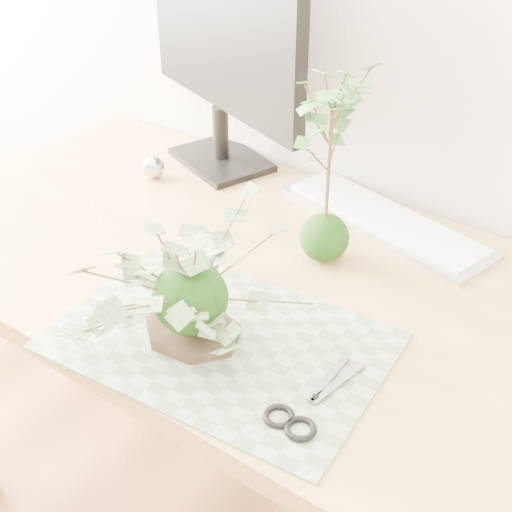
% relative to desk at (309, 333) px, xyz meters
% --- Properties ---
extents(desk, '(1.60, 0.70, 0.74)m').
position_rel_desk_xyz_m(desk, '(0.00, 0.00, 0.00)').
color(desk, tan).
rests_on(desk, ground_plane).
extents(cutting_mat, '(0.51, 0.37, 0.00)m').
position_rel_desk_xyz_m(cutting_mat, '(-0.04, -0.19, 0.09)').
color(cutting_mat, '#546B4E').
rests_on(cutting_mat, desk).
extents(stone_dish, '(0.17, 0.17, 0.01)m').
position_rel_desk_xyz_m(stone_dish, '(-0.08, -0.20, 0.10)').
color(stone_dish, black).
rests_on(stone_dish, cutting_mat).
extents(ivy_kokedama, '(0.36, 0.36, 0.22)m').
position_rel_desk_xyz_m(ivy_kokedama, '(-0.08, -0.20, 0.22)').
color(ivy_kokedama, black).
rests_on(ivy_kokedama, stone_dish).
extents(maple_kokedama, '(0.25, 0.25, 0.36)m').
position_rel_desk_xyz_m(maple_kokedama, '(-0.04, 0.10, 0.34)').
color(maple_kokedama, black).
rests_on(maple_kokedama, desk).
extents(keyboard, '(0.46, 0.23, 0.02)m').
position_rel_desk_xyz_m(keyboard, '(-0.01, 0.27, 0.10)').
color(keyboard, '#BBBBBC').
rests_on(keyboard, desk).
extents(monitor, '(0.51, 0.22, 0.47)m').
position_rel_desk_xyz_m(monitor, '(-0.42, 0.30, 0.36)').
color(monitor, black).
rests_on(monitor, desk).
extents(foil_ball, '(0.05, 0.05, 0.05)m').
position_rel_desk_xyz_m(foil_ball, '(-0.49, 0.15, 0.11)').
color(foil_ball, silver).
rests_on(foil_ball, desk).
extents(scissors, '(0.08, 0.18, 0.01)m').
position_rel_desk_xyz_m(scissors, '(0.14, -0.24, 0.10)').
color(scissors, gray).
rests_on(scissors, cutting_mat).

